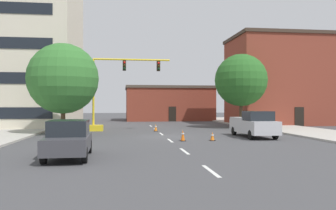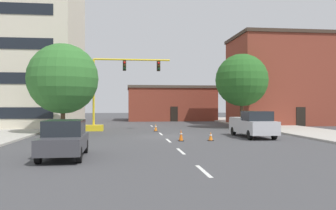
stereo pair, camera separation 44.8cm
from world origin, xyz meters
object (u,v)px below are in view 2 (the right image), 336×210
at_px(traffic_cone_roadside_a, 181,135).
at_px(traffic_cone_roadside_c, 211,136).
at_px(tree_left_near, 63,79).
at_px(tree_right_mid, 242,80).
at_px(traffic_signal_gantry, 104,108).
at_px(sedan_dark_gray_near_left, 64,139).
at_px(pickup_truck_silver, 253,124).
at_px(traffic_cone_roadside_b, 156,128).

distance_m(traffic_cone_roadside_a, traffic_cone_roadside_c, 2.04).
bearing_deg(tree_left_near, tree_right_mid, 17.73).
height_order(traffic_signal_gantry, sedan_dark_gray_near_left, traffic_signal_gantry).
xyz_separation_m(tree_right_mid, traffic_cone_roadside_a, (-8.33, -12.07, -4.66)).
bearing_deg(pickup_truck_silver, tree_right_mid, 75.80).
bearing_deg(tree_right_mid, sedan_dark_gray_near_left, -128.34).
distance_m(traffic_signal_gantry, traffic_cone_roadside_b, 5.25).
xyz_separation_m(traffic_cone_roadside_a, traffic_cone_roadside_b, (-0.99, 8.89, -0.05)).
distance_m(traffic_signal_gantry, traffic_cone_roadside_c, 12.89).
relative_size(tree_left_near, traffic_cone_roadside_b, 11.05).
xyz_separation_m(traffic_signal_gantry, traffic_cone_roadside_c, (7.80, -10.08, -1.89)).
xyz_separation_m(traffic_signal_gantry, traffic_cone_roadside_a, (5.77, -10.05, -1.80)).
bearing_deg(traffic_cone_roadside_a, traffic_cone_roadside_c, -1.09).
relative_size(sedan_dark_gray_near_left, traffic_cone_roadside_c, 7.52).
bearing_deg(traffic_signal_gantry, tree_right_mid, 8.19).
relative_size(tree_right_mid, traffic_cone_roadside_c, 12.89).
bearing_deg(tree_right_mid, tree_left_near, -162.27).
relative_size(traffic_signal_gantry, pickup_truck_silver, 1.50).
bearing_deg(traffic_cone_roadside_a, traffic_cone_roadside_b, 96.37).
bearing_deg(sedan_dark_gray_near_left, traffic_cone_roadside_b, 70.52).
distance_m(sedan_dark_gray_near_left, traffic_cone_roadside_b, 16.52).
bearing_deg(traffic_cone_roadside_c, sedan_dark_gray_near_left, -142.15).
relative_size(traffic_cone_roadside_a, traffic_cone_roadside_b, 1.15).
xyz_separation_m(pickup_truck_silver, traffic_cone_roadside_b, (-6.79, 6.85, -0.64)).
relative_size(traffic_cone_roadside_b, traffic_cone_roadside_c, 1.13).
bearing_deg(sedan_dark_gray_near_left, traffic_cone_roadside_a, 45.76).
height_order(pickup_truck_silver, traffic_cone_roadside_c, pickup_truck_silver).
distance_m(sedan_dark_gray_near_left, traffic_cone_roadside_c, 10.83).
xyz_separation_m(tree_right_mid, sedan_dark_gray_near_left, (-14.83, -18.75, -4.16)).
bearing_deg(traffic_cone_roadside_c, tree_right_mid, 62.55).
distance_m(pickup_truck_silver, traffic_cone_roadside_c, 4.35).
bearing_deg(traffic_cone_roadside_c, traffic_cone_roadside_b, 108.76).
distance_m(tree_left_near, traffic_cone_roadside_c, 13.51).
xyz_separation_m(traffic_signal_gantry, tree_right_mid, (14.10, 2.03, 2.86)).
distance_m(tree_left_near, tree_right_mid, 18.13).
xyz_separation_m(pickup_truck_silver, traffic_cone_roadside_a, (-5.79, -2.05, -0.59)).
bearing_deg(traffic_cone_roadside_b, traffic_cone_roadside_c, -71.24).
distance_m(tree_right_mid, pickup_truck_silver, 11.12).
bearing_deg(traffic_cone_roadside_b, tree_left_near, -163.61).
bearing_deg(traffic_cone_roadside_c, pickup_truck_silver, 29.05).
relative_size(pickup_truck_silver, traffic_cone_roadside_c, 8.94).
relative_size(tree_left_near, traffic_cone_roadside_c, 12.47).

